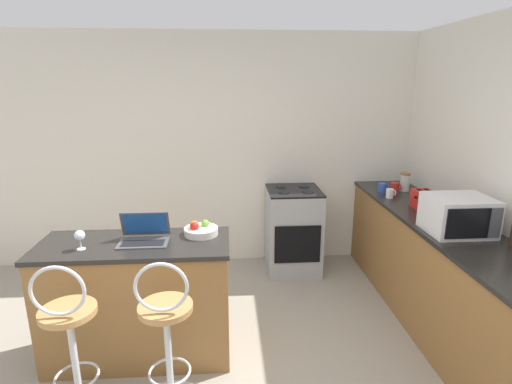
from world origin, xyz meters
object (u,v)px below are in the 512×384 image
Objects in this scene: bar_stool_far at (167,338)px; storage_jar at (405,182)px; fruit_bowl at (200,230)px; stove_range at (293,230)px; laptop at (144,234)px; toaster at (425,201)px; mug_blue at (383,188)px; wine_glass_tall at (80,236)px; microwave at (458,215)px; bar_stool_near at (71,343)px; mug_red at (395,187)px; mug_white at (390,193)px.

storage_jar reaches higher than bar_stool_far.
stove_range is at bearing 53.37° from fruit_bowl.
laptop is 0.42m from fruit_bowl.
toaster is 2.54× the size of mug_blue.
storage_jar is (2.93, 1.35, -0.00)m from wine_glass_tall.
stove_range is (-1.05, 1.36, -0.61)m from microwave.
wine_glass_tall is (-0.63, 0.46, 0.53)m from bar_stool_far.
laptop is at bearing 57.50° from bar_stool_near.
bar_stool_far reaches higher than stove_range.
mug_red is 0.13m from mug_blue.
microwave is 0.49× the size of stove_range.
toaster reaches higher than wine_glass_tall.
laptop is 2.48m from toaster.
laptop reaches higher than storage_jar.
stove_range is 6.70× the size of wine_glass_tall.
laptop reaches higher than bar_stool_near.
wine_glass_tall is 2.99m from mug_blue.
toaster reaches higher than mug_white.
wine_glass_tall is (-0.82, -0.22, 0.06)m from fruit_bowl.
bar_stool_far is at bearing 0.00° from bar_stool_near.
mug_white is 2.88m from wine_glass_tall.
stove_range is at bearing 127.63° from microwave.
mug_white is at bearing 37.39° from bar_stool_far.
storage_jar is (0.13, 0.05, 0.05)m from mug_red.
laptop reaches higher than bar_stool_far.
mug_blue is (2.63, 1.79, 0.47)m from bar_stool_near.
bar_stool_far reaches higher than mug_white.
bar_stool_near is 10.18× the size of mug_blue.
storage_jar is (2.88, 1.81, 0.53)m from bar_stool_near.
laptop reaches higher than mug_blue.
mug_white is at bearing -123.00° from mug_red.
microwave is 4.49× the size of mug_red.
laptop reaches higher than mug_red.
stove_range is at bearing 170.52° from mug_blue.
storage_jar is at bearing 32.16° from bar_stool_near.
mug_white is 0.67× the size of wine_glass_tall.
mug_white is 0.37m from storage_jar.
microwave reaches higher than fruit_bowl.
wine_glass_tall is (-2.80, -0.12, -0.04)m from microwave.
bar_stool_far is at bearing -35.99° from wine_glass_tall.
toaster is 0.28× the size of stove_range.
bar_stool_near is at bearing -147.37° from mug_red.
mug_blue is (-0.15, 0.63, -0.04)m from toaster.
mug_red is 0.73× the size of wine_glass_tall.
stove_range is at bearing 156.90° from mug_white.
mug_white is 0.48× the size of storage_jar.
bar_stool_far is 2.84m from mug_red.
microwave is 2.80m from wine_glass_tall.
fruit_bowl is 2.74× the size of mug_white.
storage_jar reaches higher than mug_red.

